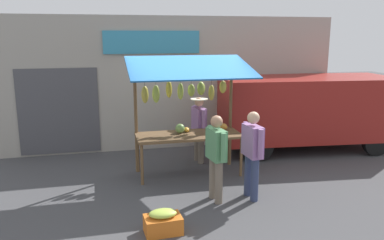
{
  "coord_description": "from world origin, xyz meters",
  "views": [
    {
      "loc": [
        1.79,
        7.75,
        2.93
      ],
      "look_at": [
        0.0,
        0.3,
        1.25
      ],
      "focal_mm": 36.48,
      "sensor_mm": 36.0,
      "label": 1
    }
  ],
  "objects_px": {
    "vendor_with_sunhat": "(199,125)",
    "parked_van": "(300,107)",
    "shopper_in_grey_tee": "(216,153)",
    "shopper_with_ponytail": "(252,149)",
    "market_stall": "(188,102)",
    "produce_crate_near": "(163,222)"
  },
  "relations": [
    {
      "from": "vendor_with_sunhat",
      "to": "parked_van",
      "type": "xyz_separation_m",
      "value": [
        -2.81,
        -0.44,
        0.23
      ]
    },
    {
      "from": "shopper_in_grey_tee",
      "to": "parked_van",
      "type": "xyz_separation_m",
      "value": [
        -3.07,
        -2.64,
        0.22
      ]
    },
    {
      "from": "shopper_in_grey_tee",
      "to": "shopper_with_ponytail",
      "type": "relative_size",
      "value": 0.97
    },
    {
      "from": "shopper_in_grey_tee",
      "to": "parked_van",
      "type": "height_order",
      "value": "parked_van"
    },
    {
      "from": "market_stall",
      "to": "vendor_with_sunhat",
      "type": "height_order",
      "value": "market_stall"
    },
    {
      "from": "shopper_with_ponytail",
      "to": "vendor_with_sunhat",
      "type": "bearing_deg",
      "value": 5.93
    },
    {
      "from": "market_stall",
      "to": "shopper_in_grey_tee",
      "type": "height_order",
      "value": "market_stall"
    },
    {
      "from": "shopper_with_ponytail",
      "to": "parked_van",
      "type": "distance_m",
      "value": 3.61
    },
    {
      "from": "market_stall",
      "to": "shopper_with_ponytail",
      "type": "bearing_deg",
      "value": 117.52
    },
    {
      "from": "shopper_with_ponytail",
      "to": "produce_crate_near",
      "type": "distance_m",
      "value": 2.13
    },
    {
      "from": "produce_crate_near",
      "to": "market_stall",
      "type": "bearing_deg",
      "value": -111.28
    },
    {
      "from": "shopper_in_grey_tee",
      "to": "shopper_with_ponytail",
      "type": "xyz_separation_m",
      "value": [
        -0.66,
        0.05,
        0.03
      ]
    },
    {
      "from": "market_stall",
      "to": "shopper_in_grey_tee",
      "type": "distance_m",
      "value": 1.66
    },
    {
      "from": "vendor_with_sunhat",
      "to": "shopper_in_grey_tee",
      "type": "bearing_deg",
      "value": -12.72
    },
    {
      "from": "shopper_in_grey_tee",
      "to": "parked_van",
      "type": "relative_size",
      "value": 0.34
    },
    {
      "from": "market_stall",
      "to": "parked_van",
      "type": "height_order",
      "value": "market_stall"
    },
    {
      "from": "shopper_in_grey_tee",
      "to": "produce_crate_near",
      "type": "distance_m",
      "value": 1.64
    },
    {
      "from": "shopper_in_grey_tee",
      "to": "parked_van",
      "type": "distance_m",
      "value": 4.06
    },
    {
      "from": "vendor_with_sunhat",
      "to": "market_stall",
      "type": "bearing_deg",
      "value": -37.02
    },
    {
      "from": "shopper_in_grey_tee",
      "to": "shopper_with_ponytail",
      "type": "height_order",
      "value": "shopper_with_ponytail"
    },
    {
      "from": "parked_van",
      "to": "market_stall",
      "type": "bearing_deg",
      "value": 24.67
    },
    {
      "from": "produce_crate_near",
      "to": "shopper_with_ponytail",
      "type": "bearing_deg",
      "value": -152.99
    }
  ]
}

